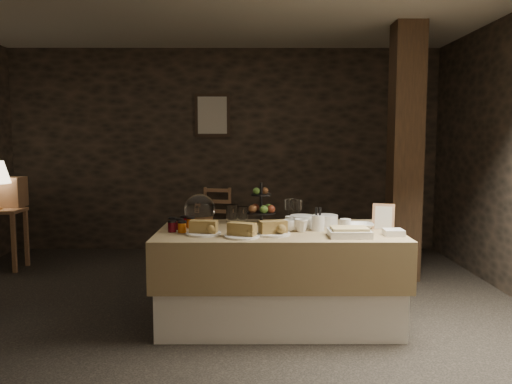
{
  "coord_description": "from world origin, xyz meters",
  "views": [
    {
      "loc": [
        0.39,
        -3.99,
        1.44
      ],
      "look_at": [
        0.4,
        0.2,
        1.0
      ],
      "focal_mm": 35.0,
      "sensor_mm": 36.0,
      "label": 1
    }
  ],
  "objects_px": {
    "buffet_table": "(278,269)",
    "timber_column": "(405,153)",
    "wine_rack": "(5,192)",
    "chair": "(215,224)",
    "fruit_stand": "(262,208)"
  },
  "relations": [
    {
      "from": "timber_column",
      "to": "fruit_stand",
      "type": "relative_size",
      "value": 7.57
    },
    {
      "from": "wine_rack",
      "to": "chair",
      "type": "xyz_separation_m",
      "value": [
        2.33,
        0.69,
        -0.48
      ]
    },
    {
      "from": "fruit_stand",
      "to": "buffet_table",
      "type": "bearing_deg",
      "value": -65.74
    },
    {
      "from": "chair",
      "to": "timber_column",
      "type": "distance_m",
      "value": 2.57
    },
    {
      "from": "wine_rack",
      "to": "chair",
      "type": "bearing_deg",
      "value": 16.4
    },
    {
      "from": "buffet_table",
      "to": "timber_column",
      "type": "relative_size",
      "value": 0.72
    },
    {
      "from": "wine_rack",
      "to": "chair",
      "type": "height_order",
      "value": "wine_rack"
    },
    {
      "from": "wine_rack",
      "to": "fruit_stand",
      "type": "xyz_separation_m",
      "value": [
        2.9,
        -1.5,
        0.03
      ]
    },
    {
      "from": "buffet_table",
      "to": "timber_column",
      "type": "height_order",
      "value": "timber_column"
    },
    {
      "from": "buffet_table",
      "to": "timber_column",
      "type": "bearing_deg",
      "value": 42.55
    },
    {
      "from": "buffet_table",
      "to": "chair",
      "type": "xyz_separation_m",
      "value": [
        -0.7,
        2.47,
        -0.06
      ]
    },
    {
      "from": "buffet_table",
      "to": "fruit_stand",
      "type": "xyz_separation_m",
      "value": [
        -0.13,
        0.28,
        0.45
      ]
    },
    {
      "from": "buffet_table",
      "to": "timber_column",
      "type": "xyz_separation_m",
      "value": [
        1.35,
        1.24,
        0.88
      ]
    },
    {
      "from": "buffet_table",
      "to": "fruit_stand",
      "type": "relative_size",
      "value": 5.43
    },
    {
      "from": "wine_rack",
      "to": "fruit_stand",
      "type": "bearing_deg",
      "value": -27.4
    }
  ]
}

